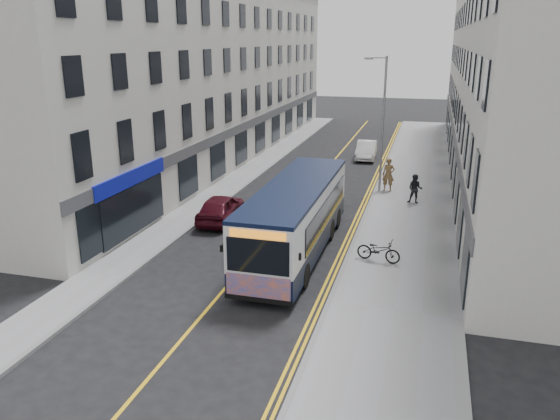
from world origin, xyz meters
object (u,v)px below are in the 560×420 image
Objects in this scene: pedestrian_far at (415,189)px; pedestrian_near at (388,175)px; city_bus at (296,216)px; streetlamp at (382,120)px; car_maroon at (221,208)px; bicycle at (379,250)px; car_white at (366,150)px.

pedestrian_near is at bearing 134.32° from pedestrian_far.
city_bus is 6.53× the size of pedestrian_far.
pedestrian_near is (0.56, 0.15, -3.26)m from streetlamp.
city_bus is 9.96m from pedestrian_far.
pedestrian_near is 10.98m from car_maroon.
pedestrian_far is at bearing -54.31° from pedestrian_near.
bicycle is (3.56, -0.18, -1.11)m from city_bus.
car_maroon is (-4.76, 3.30, -1.00)m from city_bus.
pedestrian_near is (-0.55, 11.23, 0.52)m from bicycle.
pedestrian_near is 1.21× the size of pedestrian_far.
city_bus is 5.87m from car_maroon.
car_white is (-2.44, 9.45, -0.44)m from pedestrian_near.
pedestrian_near is 0.48× the size of car_maroon.
streetlamp is 4.37× the size of bicycle.
car_white is (-4.11, 11.72, -0.27)m from pedestrian_far.
streetlamp is 11.10m from car_maroon.
pedestrian_near is at bearing 74.79° from city_bus.
car_maroon reaches higher than bicycle.
pedestrian_far is (4.67, 8.77, -0.76)m from city_bus.
car_white is at bearing 104.08° from pedestrian_near.
car_maroon is at bearing 78.73° from bicycle.
pedestrian_near is (3.00, 11.05, -0.59)m from city_bus.
car_maroon is at bearing -109.95° from car_white.
pedestrian_far is (1.66, -2.28, -0.18)m from pedestrian_near.
pedestrian_near is at bearing 15.22° from streetlamp.
city_bus reaches higher than pedestrian_far.
pedestrian_near is at bearing -78.26° from car_white.
bicycle is 11.25m from pedestrian_near.
streetlamp reaches higher than city_bus.
pedestrian_far is at bearing -73.47° from car_white.
city_bus is 2.62× the size of car_white.
bicycle is at bearing 153.57° from car_maroon.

